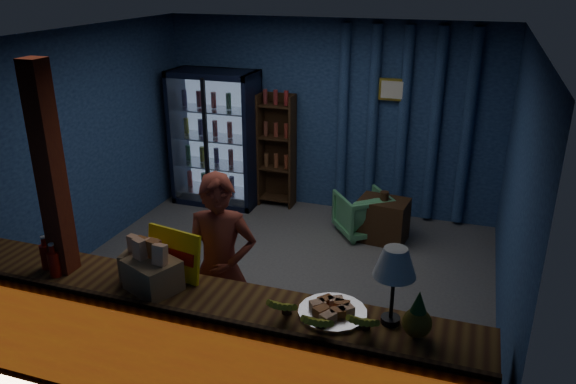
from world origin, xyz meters
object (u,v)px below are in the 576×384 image
green_chair (363,214)px  pastry_tray (333,311)px  shopkeeper (221,270)px  table_lamp (395,265)px

green_chair → pastry_tray: (0.44, -3.26, 0.70)m
shopkeeper → green_chair: (0.65, 2.77, -0.55)m
green_chair → table_lamp: table_lamp is taller
shopkeeper → green_chair: shopkeeper is taller
green_chair → table_lamp: bearing=67.5°
shopkeeper → pastry_tray: size_ratio=3.48×
green_chair → shopkeeper: bearing=40.0°
pastry_tray → green_chair: bearing=97.6°
pastry_tray → table_lamp: bearing=4.0°
pastry_tray → table_lamp: size_ratio=0.86×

